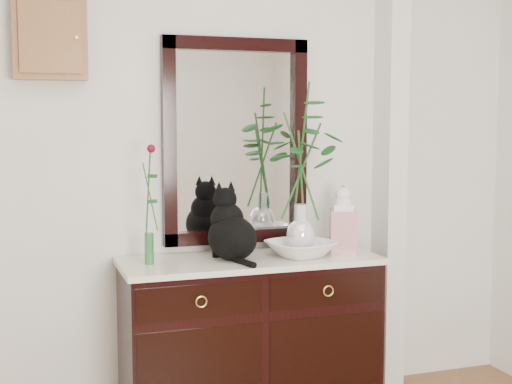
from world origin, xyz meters
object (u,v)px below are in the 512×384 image
object	(u,v)px
cat	(232,223)
lotus_bowl	(301,249)
sideboard	(250,329)
ginger_jar	(343,219)

from	to	relation	value
cat	lotus_bowl	xyz separation A→B (m)	(0.36, -0.04, -0.15)
sideboard	lotus_bowl	world-z (taller)	lotus_bowl
sideboard	cat	distance (m)	0.57
cat	lotus_bowl	size ratio (longest dim) A/B	1.11
lotus_bowl	ginger_jar	size ratio (longest dim) A/B	0.92
cat	ginger_jar	size ratio (longest dim) A/B	1.02
cat	ginger_jar	world-z (taller)	cat
lotus_bowl	ginger_jar	bearing A→B (deg)	8.08
sideboard	ginger_jar	bearing A→B (deg)	-2.37
sideboard	cat	size ratio (longest dim) A/B	3.57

